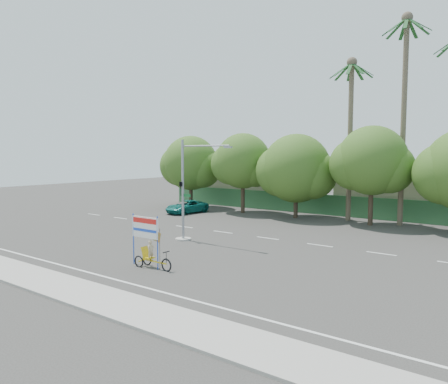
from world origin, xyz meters
The scene contains 14 objects.
ground centered at (0.00, 0.00, 0.00)m, with size 120.00×120.00×0.00m, color #33302D.
sidewalk_near centered at (0.00, -7.50, 0.06)m, with size 50.00×2.40×0.12m, color gray.
fence centered at (0.00, 21.50, 1.00)m, with size 38.00×0.08×2.00m, color #336B3D.
building_left centered at (-10.00, 26.00, 2.00)m, with size 12.00×8.00×4.00m, color #C2B79A.
building_right centered at (8.00, 26.00, 1.80)m, with size 14.00×8.00×3.60m, color #C2B79A.
tree_far_left centered at (-14.05, 18.00, 4.76)m, with size 7.14×6.00×7.96m.
tree_left centered at (-7.05, 18.00, 5.06)m, with size 6.66×5.60×8.07m.
tree_center centered at (-1.05, 18.00, 4.47)m, with size 7.62×6.40×7.85m.
tree_right centered at (5.95, 18.00, 5.24)m, with size 6.90×5.80×8.36m.
palm_tall centered at (8.00, 19.50, 10.46)m, with size 3.73×3.79×17.45m.
palm_short centered at (3.50, 19.50, 8.86)m, with size 3.73×3.79×14.45m.
traffic_signal centered at (-2.20, 3.98, 2.92)m, with size 4.72×1.10×7.00m.
trike_billboard centered at (1.04, -2.62, 1.14)m, with size 2.89×0.66×2.84m.
pickup_truck centered at (-11.33, 14.30, 0.65)m, with size 2.14×4.65×1.29m, color #0E635A.
Camera 1 is at (17.92, -18.50, 6.09)m, focal length 35.00 mm.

